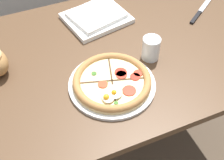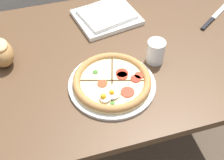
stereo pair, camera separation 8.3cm
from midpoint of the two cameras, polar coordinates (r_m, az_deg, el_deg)
The scene contains 7 objects.
ground_plane at distance 1.81m, azimuth -0.44°, elevation -13.46°, with size 12.00×12.00×0.00m, color brown.
dining_table at distance 1.27m, azimuth -0.61°, elevation 1.08°, with size 1.52×0.81×0.76m.
pizza at distance 1.08m, azimuth 2.22°, elevation -0.51°, with size 0.31×0.31×0.05m.
napkin_folded at distance 1.37m, azimuth 0.79°, elevation 11.55°, with size 0.29×0.26×0.04m.
bread_piece_near at distance 1.19m, azimuth -17.73°, elevation 4.76°, with size 0.10×0.13×0.10m.
knife_main at distance 1.47m, azimuth 19.83°, elevation 10.79°, with size 0.20×0.15×0.01m.
water_glass at distance 1.17m, azimuth 10.00°, elevation 4.88°, with size 0.07×0.07×0.09m.
Camera 2 is at (-0.20, -0.86, 1.58)m, focal length 50.00 mm.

